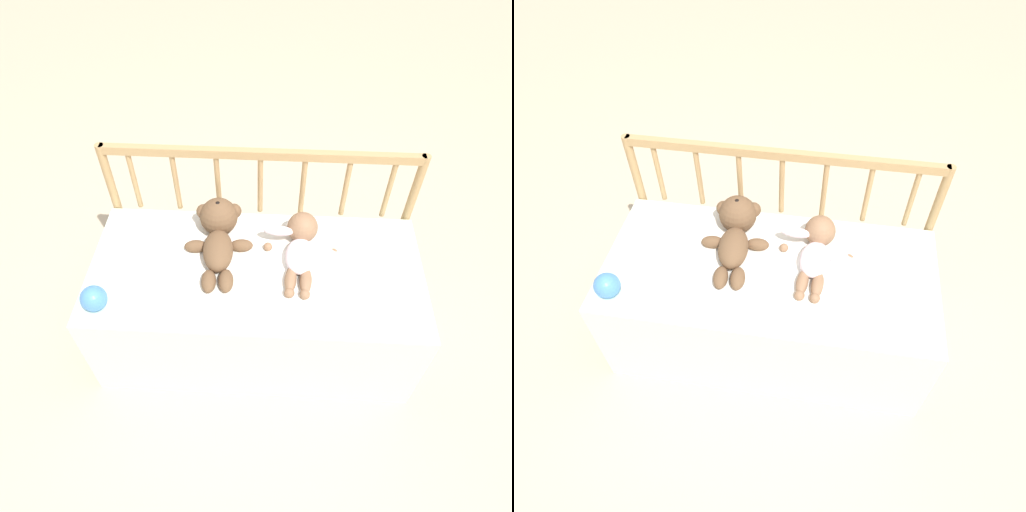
{
  "view_description": "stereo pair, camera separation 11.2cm",
  "coord_description": "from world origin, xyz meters",
  "views": [
    {
      "loc": [
        0.06,
        -1.13,
        1.86
      ],
      "look_at": [
        0.0,
        0.01,
        0.54
      ],
      "focal_mm": 32.0,
      "sensor_mm": 36.0,
      "label": 1
    },
    {
      "loc": [
        0.18,
        -1.11,
        1.86
      ],
      "look_at": [
        0.0,
        0.01,
        0.54
      ],
      "focal_mm": 32.0,
      "sensor_mm": 36.0,
      "label": 2
    }
  ],
  "objects": [
    {
      "name": "ground_plane",
      "position": [
        0.0,
        0.0,
        0.0
      ],
      "size": [
        12.0,
        12.0,
        0.0
      ],
      "primitive_type": "plane",
      "color": "#C6B293"
    },
    {
      "name": "baby",
      "position": [
        0.17,
        0.09,
        0.53
      ],
      "size": [
        0.31,
        0.39,
        0.13
      ],
      "color": "white",
      "rests_on": "crib_mattress"
    },
    {
      "name": "crib_rail",
      "position": [
        0.0,
        0.33,
        0.57
      ],
      "size": [
        1.3,
        0.04,
        0.8
      ],
      "color": "tan",
      "rests_on": "ground_plane"
    },
    {
      "name": "toy_ball",
      "position": [
        -0.57,
        -0.21,
        0.53
      ],
      "size": [
        0.1,
        0.1,
        0.1
      ],
      "color": "#4C8CDB",
      "rests_on": "crib_mattress"
    },
    {
      "name": "crib_mattress",
      "position": [
        0.0,
        0.0,
        0.24
      ],
      "size": [
        1.3,
        0.61,
        0.48
      ],
      "color": "silver",
      "rests_on": "ground_plane"
    },
    {
      "name": "teddy_bear",
      "position": [
        -0.16,
        0.12,
        0.55
      ],
      "size": [
        0.28,
        0.43,
        0.16
      ],
      "color": "brown",
      "rests_on": "crib_mattress"
    },
    {
      "name": "blanket",
      "position": [
        -0.0,
        0.03,
        0.49
      ],
      "size": [
        0.83,
        0.51,
        0.01
      ],
      "color": "white",
      "rests_on": "crib_mattress"
    }
  ]
}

